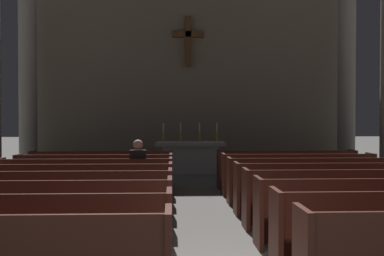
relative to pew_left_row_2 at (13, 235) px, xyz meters
The scene contains 22 objects.
pew_left_row_2 is the anchor object (origin of this frame).
pew_left_row_3 1.05m from the pew_left_row_2, 90.00° to the left, with size 3.45×0.50×0.95m.
pew_left_row_4 2.10m from the pew_left_row_2, 90.00° to the left, with size 3.45×0.50×0.95m.
pew_left_row_5 3.14m from the pew_left_row_2, 90.00° to the left, with size 3.45×0.50×0.95m.
pew_left_row_6 4.19m from the pew_left_row_2, 90.00° to the left, with size 3.45×0.50×0.95m.
pew_left_row_7 5.24m from the pew_left_row_2, 90.00° to the left, with size 3.45×0.50×0.95m.
pew_left_row_8 6.29m from the pew_left_row_2, 90.00° to the left, with size 3.45×0.50×0.95m.
pew_right_row_3 4.70m from the pew_left_row_2, 12.88° to the left, with size 3.45×0.50×0.95m.
pew_right_row_4 5.04m from the pew_left_row_2, 24.57° to the left, with size 3.45×0.50×0.95m.
pew_right_row_5 5.56m from the pew_left_row_2, 34.44° to the left, with size 3.45×0.50×0.95m.
pew_right_row_6 6.21m from the pew_left_row_2, 42.44° to the left, with size 3.45×0.50×0.95m.
pew_right_row_7 6.96m from the pew_left_row_2, 48.82° to the left, with size 3.45×0.50×0.95m.
pew_right_row_8 7.78m from the pew_left_row_2, 53.90° to the left, with size 3.45×0.50×0.95m.
column_left_fourth 10.81m from the pew_left_row_2, 106.38° to the left, with size 0.86×0.86×7.15m.
column_right_fourth 12.83m from the pew_left_row_2, 52.98° to the left, with size 0.86×0.86×7.15m.
altar 9.75m from the pew_left_row_2, 76.41° to the left, with size 2.20×0.90×1.01m.
candlestick_outer_left 9.62m from the pew_left_row_2, 81.36° to the left, with size 0.16×0.16×0.59m.
candlestick_inner_left 9.71m from the pew_left_row_2, 78.14° to the left, with size 0.16×0.16×0.59m.
candlestick_inner_right 9.85m from the pew_left_row_2, 74.71° to the left, with size 0.16×0.16×0.59m.
candlestick_outer_right 10.01m from the pew_left_row_2, 71.67° to the left, with size 0.16×0.16×0.59m.
apse_with_cross 12.29m from the pew_left_row_2, 78.76° to the left, with size 11.36×0.46×8.14m.
lone_worshipper 4.36m from the pew_left_row_2, 76.14° to the left, with size 0.32×0.43×1.32m.
Camera 1 is at (-0.56, -4.01, 1.74)m, focal length 42.83 mm.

